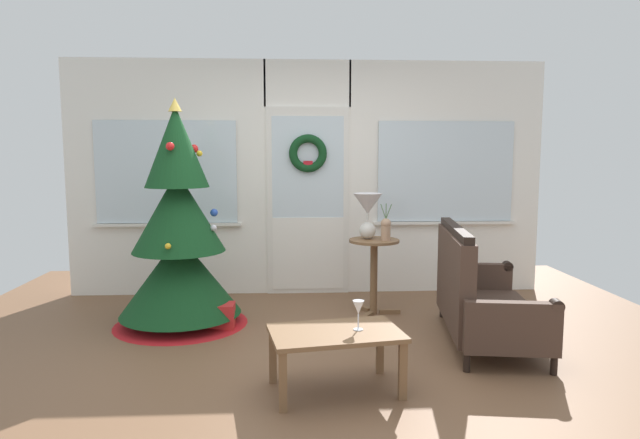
{
  "coord_description": "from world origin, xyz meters",
  "views": [
    {
      "loc": [
        -0.2,
        -3.98,
        1.53
      ],
      "look_at": [
        0.05,
        0.55,
        1.0
      ],
      "focal_mm": 30.9,
      "sensor_mm": 36.0,
      "label": 1
    }
  ],
  "objects_px": {
    "coffee_table": "(336,340)",
    "wine_glass": "(358,309)",
    "christmas_tree": "(179,244)",
    "settee_sofa": "(478,297)",
    "flower_vase": "(386,228)",
    "table_lamp": "(368,209)",
    "gift_box": "(222,316)",
    "side_table": "(374,261)"
  },
  "relations": [
    {
      "from": "coffee_table",
      "to": "wine_glass",
      "type": "relative_size",
      "value": 4.69
    },
    {
      "from": "christmas_tree",
      "to": "wine_glass",
      "type": "relative_size",
      "value": 10.41
    },
    {
      "from": "settee_sofa",
      "to": "coffee_table",
      "type": "bearing_deg",
      "value": -144.34
    },
    {
      "from": "settee_sofa",
      "to": "coffee_table",
      "type": "relative_size",
      "value": 1.68
    },
    {
      "from": "flower_vase",
      "to": "settee_sofa",
      "type": "bearing_deg",
      "value": -50.57
    },
    {
      "from": "settee_sofa",
      "to": "table_lamp",
      "type": "relative_size",
      "value": 3.5
    },
    {
      "from": "settee_sofa",
      "to": "christmas_tree",
      "type": "bearing_deg",
      "value": 166.43
    },
    {
      "from": "table_lamp",
      "to": "gift_box",
      "type": "height_order",
      "value": "table_lamp"
    },
    {
      "from": "settee_sofa",
      "to": "coffee_table",
      "type": "distance_m",
      "value": 1.53
    },
    {
      "from": "table_lamp",
      "to": "flower_vase",
      "type": "height_order",
      "value": "table_lamp"
    },
    {
      "from": "coffee_table",
      "to": "flower_vase",
      "type": "bearing_deg",
      "value": 69.73
    },
    {
      "from": "wine_glass",
      "to": "table_lamp",
      "type": "bearing_deg",
      "value": 80.11
    },
    {
      "from": "flower_vase",
      "to": "coffee_table",
      "type": "bearing_deg",
      "value": -110.27
    },
    {
      "from": "settee_sofa",
      "to": "wine_glass",
      "type": "relative_size",
      "value": 7.89
    },
    {
      "from": "coffee_table",
      "to": "gift_box",
      "type": "xyz_separation_m",
      "value": [
        -0.9,
        1.35,
        -0.23
      ]
    },
    {
      "from": "wine_glass",
      "to": "side_table",
      "type": "bearing_deg",
      "value": 77.95
    },
    {
      "from": "table_lamp",
      "to": "wine_glass",
      "type": "distance_m",
      "value": 1.84
    },
    {
      "from": "settee_sofa",
      "to": "flower_vase",
      "type": "height_order",
      "value": "flower_vase"
    },
    {
      "from": "side_table",
      "to": "wine_glass",
      "type": "bearing_deg",
      "value": -102.05
    },
    {
      "from": "wine_glass",
      "to": "coffee_table",
      "type": "bearing_deg",
      "value": -176.19
    },
    {
      "from": "wine_glass",
      "to": "gift_box",
      "type": "relative_size",
      "value": 0.87
    },
    {
      "from": "flower_vase",
      "to": "coffee_table",
      "type": "distance_m",
      "value": 1.84
    },
    {
      "from": "side_table",
      "to": "wine_glass",
      "type": "relative_size",
      "value": 3.74
    },
    {
      "from": "side_table",
      "to": "coffee_table",
      "type": "xyz_separation_m",
      "value": [
        -0.51,
        -1.72,
        -0.17
      ]
    },
    {
      "from": "settee_sofa",
      "to": "wine_glass",
      "type": "xyz_separation_m",
      "value": [
        -1.1,
        -0.88,
        0.17
      ]
    },
    {
      "from": "gift_box",
      "to": "flower_vase",
      "type": "bearing_deg",
      "value": 11.86
    },
    {
      "from": "christmas_tree",
      "to": "table_lamp",
      "type": "distance_m",
      "value": 1.78
    },
    {
      "from": "flower_vase",
      "to": "wine_glass",
      "type": "distance_m",
      "value": 1.74
    },
    {
      "from": "gift_box",
      "to": "coffee_table",
      "type": "bearing_deg",
      "value": -56.26
    },
    {
      "from": "coffee_table",
      "to": "christmas_tree",
      "type": "bearing_deg",
      "value": 130.5
    },
    {
      "from": "christmas_tree",
      "to": "coffee_table",
      "type": "bearing_deg",
      "value": -49.5
    },
    {
      "from": "table_lamp",
      "to": "coffee_table",
      "type": "xyz_separation_m",
      "value": [
        -0.45,
        -1.76,
        -0.67
      ]
    },
    {
      "from": "christmas_tree",
      "to": "settee_sofa",
      "type": "height_order",
      "value": "christmas_tree"
    },
    {
      "from": "wine_glass",
      "to": "gift_box",
      "type": "bearing_deg",
      "value": 128.1
    },
    {
      "from": "flower_vase",
      "to": "gift_box",
      "type": "height_order",
      "value": "flower_vase"
    },
    {
      "from": "table_lamp",
      "to": "flower_vase",
      "type": "bearing_deg",
      "value": -32.01
    },
    {
      "from": "flower_vase",
      "to": "coffee_table",
      "type": "height_order",
      "value": "flower_vase"
    },
    {
      "from": "settee_sofa",
      "to": "table_lamp",
      "type": "bearing_deg",
      "value": 132.36
    },
    {
      "from": "christmas_tree",
      "to": "wine_glass",
      "type": "height_order",
      "value": "christmas_tree"
    },
    {
      "from": "side_table",
      "to": "gift_box",
      "type": "height_order",
      "value": "side_table"
    },
    {
      "from": "gift_box",
      "to": "table_lamp",
      "type": "bearing_deg",
      "value": 17.16
    },
    {
      "from": "settee_sofa",
      "to": "side_table",
      "type": "xyz_separation_m",
      "value": [
        -0.73,
        0.83,
        0.14
      ]
    }
  ]
}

